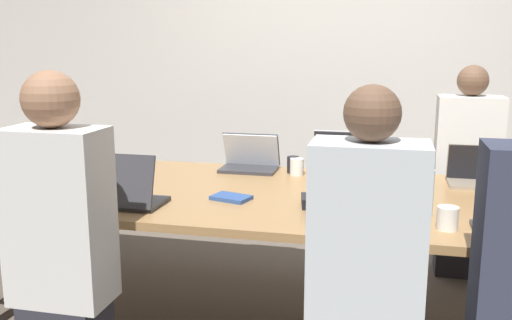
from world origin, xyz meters
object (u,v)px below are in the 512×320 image
object	(u,v)px
cup_near_right	(447,218)
stapler	(306,201)
laptop_near_left	(124,192)
person_near_midright	(365,285)
person_near_left	(61,247)
bottle_near_midright	(427,192)
cup_far_center	(297,167)
laptop_far_center	(340,163)
cup_near_midright	(316,205)
person_far_right	(466,176)
laptop_far_right	(479,174)
cup_far_midleft	(293,165)
laptop_near_midright	(373,209)
laptop_far_midleft	(250,159)

from	to	relation	value
cup_near_right	stapler	xyz separation A→B (m)	(-0.63, 0.21, -0.02)
laptop_near_left	person_near_midright	distance (m)	1.28
person_near_left	bottle_near_midright	distance (m)	1.61
cup_far_center	person_near_left	bearing A→B (deg)	-119.86
laptop_near_left	cup_far_center	xyz separation A→B (m)	(0.70, 0.86, -0.03)
bottle_near_midright	laptop_far_center	bearing A→B (deg)	121.88
person_near_left	cup_near_midright	size ratio (longest dim) A/B	13.71
cup_far_center	stapler	xyz separation A→B (m)	(0.15, -0.65, -0.03)
person_far_right	bottle_near_midright	xyz separation A→B (m)	(-0.32, -1.17, 0.18)
cup_near_right	laptop_far_right	xyz separation A→B (m)	(0.24, 0.85, 0.02)
bottle_near_midright	cup_far_midleft	xyz separation A→B (m)	(-0.74, 0.73, -0.06)
cup_near_right	stapler	world-z (taller)	cup_near_right
person_near_midright	cup_near_right	bearing A→B (deg)	-121.90
laptop_far_right	laptop_near_midright	distance (m)	1.02
person_far_right	stapler	size ratio (longest dim) A/B	8.80
cup_near_right	cup_far_center	world-z (taller)	cup_far_center
person_far_right	cup_near_midright	xyz separation A→B (m)	(-0.80, -1.29, 0.12)
person_far_right	cup_far_midleft	size ratio (longest dim) A/B	13.50
cup_near_midright	laptop_far_right	bearing A→B (deg)	43.99
stapler	laptop_far_right	bearing A→B (deg)	25.38
laptop_far_center	cup_far_center	xyz separation A→B (m)	(-0.25, -0.06, -0.03)
laptop_far_midleft	cup_far_midleft	size ratio (longest dim) A/B	3.46
cup_near_right	cup_far_midleft	world-z (taller)	cup_far_midleft
cup_near_right	person_near_midright	distance (m)	0.61
cup_near_right	person_far_right	xyz separation A→B (m)	(0.24, 1.36, -0.11)
laptop_near_midright	bottle_near_midright	xyz separation A→B (m)	(0.23, 0.19, 0.04)
person_near_left	cup_far_center	size ratio (longest dim) A/B	13.88
person_near_left	laptop_far_right	bearing A→B (deg)	-143.63
cup_near_midright	cup_far_center	xyz separation A→B (m)	(-0.22, 0.79, -0.00)
cup_near_right	person_near_left	bearing A→B (deg)	-163.22
laptop_near_midright	laptop_far_midleft	size ratio (longest dim) A/B	0.89
cup_near_midright	cup_far_center	distance (m)	0.82
cup_far_midleft	cup_near_midright	bearing A→B (deg)	-73.53
laptop_near_left	cup_far_midleft	size ratio (longest dim) A/B	3.40
cup_near_right	cup_near_midright	bearing A→B (deg)	173.02
laptop_far_right	person_near_midright	world-z (taller)	person_near_midright
bottle_near_midright	cup_far_midleft	world-z (taller)	bottle_near_midright
bottle_near_midright	cup_near_right	bearing A→B (deg)	-66.71
laptop_far_center	stapler	bearing A→B (deg)	-97.95
cup_far_center	stapler	distance (m)	0.66
laptop_near_left	cup_near_right	distance (m)	1.48
person_near_left	cup_near_midright	xyz separation A→B (m)	(0.98, 0.53, 0.09)
laptop_far_right	bottle_near_midright	size ratio (longest dim) A/B	1.30
cup_near_right	laptop_far_right	world-z (taller)	laptop_far_right
person_near_left	laptop_far_center	distance (m)	1.72
laptop_near_midright	cup_near_midright	world-z (taller)	laptop_near_midright
bottle_near_midright	laptop_far_midleft	world-z (taller)	bottle_near_midright
laptop_near_left	laptop_far_midleft	bearing A→B (deg)	-112.91
bottle_near_midright	person_far_right	bearing A→B (deg)	74.92
person_near_midright	cup_far_midleft	distance (m)	1.51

